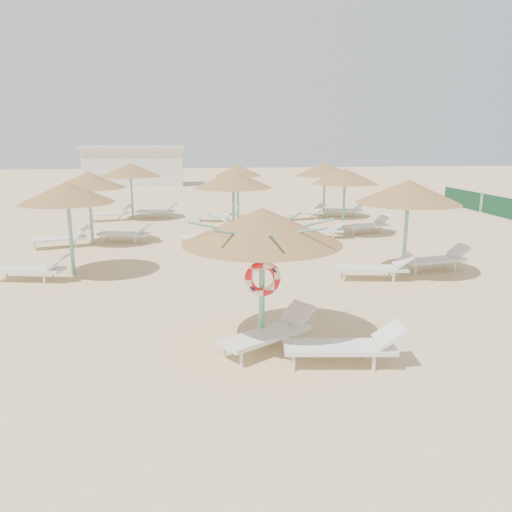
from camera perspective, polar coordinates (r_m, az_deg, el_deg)
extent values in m
plane|color=#DAB785|center=(9.71, 2.32, -10.00)|extent=(120.00, 120.00, 0.00)
cylinder|color=#68B495|center=(9.32, 0.67, -3.79)|extent=(0.11, 0.11, 2.20)
cone|color=olive|center=(9.04, 0.70, 3.48)|extent=(2.93, 2.93, 0.66)
cylinder|color=#68B495|center=(9.09, 0.69, 1.94)|extent=(0.20, 0.20, 0.12)
cylinder|color=#68B495|center=(9.17, 4.87, 3.25)|extent=(1.32, 0.04, 0.34)
cylinder|color=#68B495|center=(9.59, 3.10, 3.72)|extent=(0.97, 0.97, 0.34)
cylinder|color=#68B495|center=(9.71, 0.11, 3.86)|extent=(0.04, 1.32, 0.34)
cylinder|color=#68B495|center=(9.46, -2.59, 3.60)|extent=(0.97, 0.97, 0.34)
cylinder|color=#68B495|center=(8.98, -3.57, 3.06)|extent=(1.32, 0.04, 0.34)
cylinder|color=#68B495|center=(8.53, -2.01, 2.54)|extent=(0.97, 0.97, 0.34)
cylinder|color=#68B495|center=(8.40, 1.37, 2.37)|extent=(0.04, 1.32, 0.34)
cylinder|color=#68B495|center=(8.67, 4.27, 2.69)|extent=(0.97, 0.97, 0.34)
torus|color=red|center=(9.16, 0.77, -2.60)|extent=(0.67, 0.15, 0.67)
cylinder|color=silver|center=(8.74, -1.68, -11.75)|extent=(0.06, 0.06, 0.27)
cylinder|color=silver|center=(9.09, -3.61, -10.76)|extent=(0.06, 0.06, 0.27)
cylinder|color=silver|center=(9.54, 4.51, -9.58)|extent=(0.06, 0.06, 0.27)
cylinder|color=silver|center=(9.86, 2.51, -8.78)|extent=(0.06, 0.06, 0.27)
cube|color=silver|center=(9.30, 1.12, -9.01)|extent=(1.86, 1.49, 0.08)
cube|color=silver|center=(9.74, 4.76, -6.54)|extent=(0.71, 0.74, 0.35)
cylinder|color=silver|center=(8.62, 4.32, -12.13)|extent=(0.06, 0.06, 0.28)
cylinder|color=silver|center=(9.07, 4.07, -10.77)|extent=(0.06, 0.06, 0.28)
cylinder|color=silver|center=(8.83, 13.33, -11.83)|extent=(0.06, 0.06, 0.28)
cylinder|color=silver|center=(9.27, 12.61, -10.53)|extent=(0.06, 0.06, 0.28)
cube|color=silver|center=(8.87, 9.48, -10.24)|extent=(1.98, 0.87, 0.08)
cube|color=silver|center=(8.96, 15.00, -8.61)|extent=(0.56, 0.66, 0.37)
cylinder|color=#68B495|center=(15.03, -20.41, 2.13)|extent=(0.11, 0.11, 2.30)
cone|color=olive|center=(14.86, -20.79, 6.81)|extent=(2.59, 2.59, 0.58)
cylinder|color=#68B495|center=(14.89, -20.71, 5.91)|extent=(0.20, 0.20, 0.12)
cylinder|color=silver|center=(15.76, -26.60, -1.74)|extent=(0.06, 0.06, 0.28)
cylinder|color=silver|center=(14.68, -23.06, -2.40)|extent=(0.06, 0.06, 0.28)
cylinder|color=silver|center=(15.11, -22.20, -1.90)|extent=(0.06, 0.06, 0.28)
cube|color=silver|center=(15.11, -24.54, -1.42)|extent=(1.99, 1.01, 0.08)
cube|color=silver|center=(14.66, -21.72, -0.61)|extent=(0.60, 0.69, 0.36)
cylinder|color=#68B495|center=(19.34, -18.37, 4.59)|extent=(0.11, 0.11, 2.30)
cone|color=olive|center=(19.21, -18.64, 8.25)|extent=(2.65, 2.65, 0.60)
cylinder|color=#68B495|center=(19.23, -18.59, 7.54)|extent=(0.20, 0.20, 0.12)
cylinder|color=silver|center=(19.10, -23.91, 0.94)|extent=(0.06, 0.06, 0.28)
cylinder|color=silver|center=(19.59, -23.93, 1.23)|extent=(0.06, 0.06, 0.28)
cylinder|color=silver|center=(19.14, -19.88, 1.32)|extent=(0.06, 0.06, 0.28)
cylinder|color=silver|center=(19.63, -20.01, 1.59)|extent=(0.06, 0.06, 0.28)
cube|color=silver|center=(19.32, -21.61, 1.83)|extent=(2.00, 1.13, 0.08)
cube|color=silver|center=(19.33, -19.16, 2.76)|extent=(0.63, 0.71, 0.36)
cylinder|color=silver|center=(19.74, -17.27, 1.86)|extent=(0.06, 0.06, 0.28)
cylinder|color=silver|center=(20.18, -16.66, 2.14)|extent=(0.06, 0.06, 0.28)
cylinder|color=silver|center=(19.19, -13.63, 1.77)|extent=(0.06, 0.06, 0.28)
cylinder|color=silver|center=(19.64, -13.09, 2.06)|extent=(0.06, 0.06, 0.28)
cube|color=silver|center=(19.59, -14.88, 2.47)|extent=(2.00, 1.13, 0.08)
cube|color=silver|center=(19.23, -12.59, 3.12)|extent=(0.63, 0.71, 0.36)
cylinder|color=#68B495|center=(25.12, -14.01, 6.72)|extent=(0.11, 0.11, 2.30)
cone|color=olive|center=(25.02, -14.17, 9.55)|extent=(2.88, 2.88, 0.65)
cylinder|color=#68B495|center=(25.03, -14.14, 8.99)|extent=(0.20, 0.20, 0.12)
cylinder|color=silver|center=(24.72, -18.30, 3.98)|extent=(0.06, 0.06, 0.28)
cylinder|color=silver|center=(25.21, -18.34, 4.14)|extent=(0.06, 0.06, 0.28)
cylinder|color=silver|center=(24.79, -15.18, 4.21)|extent=(0.06, 0.06, 0.28)
cylinder|color=silver|center=(25.28, -15.28, 4.37)|extent=(0.06, 0.06, 0.28)
cube|color=silver|center=(24.97, -16.52, 4.60)|extent=(1.99, 1.01, 0.08)
cube|color=silver|center=(25.00, -14.60, 5.29)|extent=(0.60, 0.69, 0.36)
cylinder|color=silver|center=(25.44, -13.24, 4.54)|extent=(0.06, 0.06, 0.28)
cylinder|color=silver|center=(25.91, -12.91, 4.71)|extent=(0.06, 0.06, 0.28)
cylinder|color=silver|center=(25.06, -10.29, 4.55)|extent=(0.06, 0.06, 0.28)
cylinder|color=silver|center=(25.54, -10.00, 4.72)|extent=(0.06, 0.06, 0.28)
cube|color=silver|center=(25.42, -11.36, 5.03)|extent=(1.99, 1.01, 0.08)
cube|color=silver|center=(25.17, -9.52, 5.58)|extent=(0.60, 0.69, 0.36)
cylinder|color=#68B495|center=(18.71, -2.58, 4.98)|extent=(0.11, 0.11, 2.30)
cone|color=olive|center=(18.57, -2.63, 8.80)|extent=(2.89, 2.89, 0.65)
cylinder|color=#68B495|center=(18.59, -2.62, 8.04)|extent=(0.20, 0.20, 0.12)
cylinder|color=silver|center=(18.27, -8.42, 1.44)|extent=(0.06, 0.06, 0.28)
cylinder|color=silver|center=(18.76, -8.21, 1.75)|extent=(0.06, 0.06, 0.28)
cylinder|color=silver|center=(18.13, -4.19, 1.46)|extent=(0.06, 0.06, 0.28)
cylinder|color=silver|center=(18.62, -4.09, 1.77)|extent=(0.06, 0.06, 0.28)
cube|color=silver|center=(18.39, -5.86, 2.16)|extent=(1.96, 0.86, 0.08)
cube|color=silver|center=(18.28, -3.22, 2.91)|extent=(0.56, 0.66, 0.36)
cylinder|color=#68B495|center=(24.17, -2.08, 6.85)|extent=(0.11, 0.11, 2.30)
cone|color=olive|center=(24.06, -2.11, 9.76)|extent=(2.31, 2.31, 0.52)
cylinder|color=#68B495|center=(24.08, -2.10, 9.22)|extent=(0.20, 0.20, 0.12)
cylinder|color=silver|center=(23.75, -6.62, 4.20)|extent=(0.06, 0.06, 0.28)
cylinder|color=silver|center=(24.23, -6.36, 4.39)|extent=(0.06, 0.06, 0.28)
cylinder|color=silver|center=(23.48, -3.40, 4.17)|extent=(0.06, 0.06, 0.28)
cylinder|color=silver|center=(23.97, -3.20, 4.35)|extent=(0.06, 0.06, 0.28)
cube|color=silver|center=(23.80, -4.61, 4.71)|extent=(1.99, 1.06, 0.08)
cube|color=silver|center=(23.62, -2.59, 5.26)|extent=(0.62, 0.70, 0.36)
cylinder|color=#68B495|center=(14.83, 16.71, 2.27)|extent=(0.11, 0.11, 2.30)
cone|color=olive|center=(14.66, 17.03, 7.06)|extent=(2.90, 2.90, 0.65)
cylinder|color=#68B495|center=(14.69, 16.97, 6.10)|extent=(0.20, 0.20, 0.12)
cylinder|color=silver|center=(13.90, 10.03, -2.36)|extent=(0.06, 0.06, 0.28)
cylinder|color=silver|center=(14.38, 9.75, -1.83)|extent=(0.06, 0.06, 0.28)
cylinder|color=silver|center=(14.16, 15.45, -2.35)|extent=(0.06, 0.06, 0.28)
cylinder|color=silver|center=(14.63, 14.99, -1.83)|extent=(0.06, 0.06, 0.28)
cube|color=silver|center=(14.23, 13.10, -1.39)|extent=(1.98, 0.92, 0.08)
cube|color=silver|center=(14.37, 16.48, -0.47)|extent=(0.58, 0.67, 0.36)
cylinder|color=silver|center=(15.13, 17.79, -1.53)|extent=(0.06, 0.06, 0.28)
cylinder|color=silver|center=(15.53, 16.75, -1.08)|extent=(0.06, 0.06, 0.28)
cylinder|color=silver|center=(15.93, 21.79, -1.13)|extent=(0.06, 0.06, 0.28)
cylinder|color=silver|center=(16.31, 20.71, -0.71)|extent=(0.06, 0.06, 0.28)
cube|color=silver|center=(15.74, 19.72, -0.44)|extent=(1.98, 0.92, 0.08)
cube|color=silver|center=(16.21, 22.20, 0.60)|extent=(0.58, 0.67, 0.36)
cylinder|color=#68B495|center=(20.51, 9.99, 5.53)|extent=(0.11, 0.11, 2.30)
cone|color=olive|center=(20.39, 10.13, 8.98)|extent=(2.64, 2.64, 0.59)
cylinder|color=#68B495|center=(20.41, 10.10, 8.31)|extent=(0.20, 0.20, 0.12)
cylinder|color=silver|center=(19.76, 4.88, 2.42)|extent=(0.06, 0.06, 0.28)
cylinder|color=silver|center=(20.25, 4.95, 2.69)|extent=(0.06, 0.06, 0.28)
cylinder|color=silver|center=(19.74, 8.80, 2.30)|extent=(0.06, 0.06, 0.28)
cylinder|color=silver|center=(20.24, 8.78, 2.57)|extent=(0.06, 0.06, 0.28)
cube|color=silver|center=(19.95, 7.23, 3.00)|extent=(2.00, 1.10, 0.08)
cube|color=silver|center=(19.93, 9.69, 3.60)|extent=(0.63, 0.71, 0.36)
cylinder|color=silver|center=(20.65, 11.06, 2.69)|extent=(0.06, 0.06, 0.28)
cylinder|color=silver|center=(21.06, 10.30, 2.92)|extent=(0.06, 0.06, 0.28)
cylinder|color=silver|center=(21.43, 14.05, 2.92)|extent=(0.06, 0.06, 0.28)
cylinder|color=silver|center=(21.82, 13.27, 3.14)|extent=(0.06, 0.06, 0.28)
cube|color=silver|center=(21.27, 12.49, 3.42)|extent=(2.00, 1.10, 0.08)
cube|color=silver|center=(21.74, 14.35, 4.17)|extent=(0.63, 0.71, 0.36)
cylinder|color=#68B495|center=(25.02, 7.78, 6.96)|extent=(0.11, 0.11, 2.30)
cone|color=olive|center=(24.92, 7.87, 9.81)|extent=(2.91, 2.91, 0.65)
cylinder|color=#68B495|center=(24.94, 7.85, 9.24)|extent=(0.20, 0.20, 0.12)
cylinder|color=silver|center=(23.96, 3.95, 4.34)|extent=(0.06, 0.06, 0.28)
cylinder|color=silver|center=(24.42, 3.50, 4.51)|extent=(0.06, 0.06, 0.28)
cylinder|color=silver|center=(24.50, 6.88, 4.47)|extent=(0.06, 0.06, 0.28)
cylinder|color=silver|center=(24.95, 6.39, 4.64)|extent=(0.06, 0.06, 0.28)
cube|color=silver|center=(24.47, 5.47, 4.92)|extent=(1.98, 0.97, 0.08)
cube|color=silver|center=(24.79, 7.29, 5.54)|extent=(0.59, 0.68, 0.36)
cylinder|color=silver|center=(25.42, 8.17, 4.75)|extent=(0.06, 0.06, 0.28)
cylinder|color=silver|center=(25.91, 8.08, 4.91)|extent=(0.06, 0.06, 0.28)
cylinder|color=silver|center=(25.57, 11.19, 4.68)|extent=(0.06, 0.06, 0.28)
cylinder|color=silver|center=(26.06, 11.04, 4.85)|extent=(0.06, 0.06, 0.28)
cube|color=silver|center=(25.72, 9.92, 5.19)|extent=(1.98, 0.97, 0.08)
cube|color=silver|center=(25.80, 11.82, 5.67)|extent=(0.59, 0.68, 0.36)
cube|color=silver|center=(44.07, -13.67, 9.83)|extent=(8.00, 4.00, 3.00)
cube|color=beige|center=(44.01, -13.79, 11.94)|extent=(8.40, 4.40, 0.25)
cube|color=#184A32|center=(27.80, 26.55, 4.96)|extent=(0.08, 3.80, 1.00)
cube|color=#184A32|center=(31.16, 22.47, 6.10)|extent=(0.08, 3.80, 1.00)
cylinder|color=#68B495|center=(29.54, 24.30, 5.69)|extent=(0.08, 0.08, 1.10)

